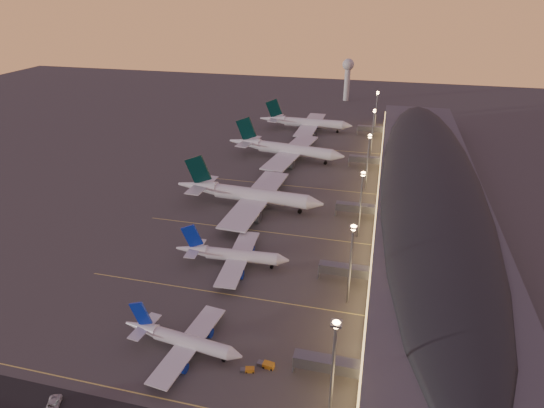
{
  "coord_description": "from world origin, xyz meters",
  "views": [
    {
      "loc": [
        40.53,
        -109.99,
        84.38
      ],
      "look_at": [
        2.0,
        45.0,
        7.0
      ],
      "focal_mm": 30.0,
      "sensor_mm": 36.0,
      "label": 1
    }
  ],
  "objects_px": {
    "airliner_wide_near": "(248,195)",
    "radar_tower": "(348,73)",
    "airliner_narrow_north": "(232,255)",
    "service_van_a": "(53,406)",
    "baggage_tug_a": "(248,370)",
    "airliner_narrow_south": "(182,340)",
    "airliner_wide_mid": "(285,149)",
    "airliner_wide_far": "(305,123)",
    "baggage_tug_b": "(266,365)"
  },
  "relations": [
    {
      "from": "airliner_wide_far",
      "to": "radar_tower",
      "type": "distance_m",
      "value": 93.52
    },
    {
      "from": "airliner_wide_mid",
      "to": "airliner_narrow_north",
      "type": "bearing_deg",
      "value": -79.1
    },
    {
      "from": "airliner_narrow_north",
      "to": "airliner_wide_far",
      "type": "xyz_separation_m",
      "value": [
        -3.82,
        158.64,
        1.36
      ]
    },
    {
      "from": "airliner_narrow_north",
      "to": "radar_tower",
      "type": "height_order",
      "value": "radar_tower"
    },
    {
      "from": "airliner_narrow_south",
      "to": "baggage_tug_a",
      "type": "xyz_separation_m",
      "value": [
        18.32,
        -2.99,
        -2.65
      ]
    },
    {
      "from": "airliner_narrow_south",
      "to": "baggage_tug_b",
      "type": "relative_size",
      "value": 7.67
    },
    {
      "from": "airliner_wide_far",
      "to": "service_van_a",
      "type": "bearing_deg",
      "value": -92.81
    },
    {
      "from": "airliner_wide_near",
      "to": "baggage_tug_a",
      "type": "distance_m",
      "value": 91.13
    },
    {
      "from": "airliner_wide_near",
      "to": "baggage_tug_b",
      "type": "height_order",
      "value": "airliner_wide_near"
    },
    {
      "from": "airliner_wide_far",
      "to": "baggage_tug_a",
      "type": "relative_size",
      "value": 16.61
    },
    {
      "from": "service_van_a",
      "to": "radar_tower",
      "type": "bearing_deg",
      "value": 62.85
    },
    {
      "from": "radar_tower",
      "to": "baggage_tug_a",
      "type": "relative_size",
      "value": 9.04
    },
    {
      "from": "airliner_narrow_north",
      "to": "radar_tower",
      "type": "distance_m",
      "value": 250.04
    },
    {
      "from": "airliner_narrow_north",
      "to": "radar_tower",
      "type": "bearing_deg",
      "value": 83.61
    },
    {
      "from": "airliner_wide_mid",
      "to": "service_van_a",
      "type": "xyz_separation_m",
      "value": [
        -15.18,
        -168.19,
        -4.54
      ]
    },
    {
      "from": "airliner_wide_far",
      "to": "airliner_wide_near",
      "type": "bearing_deg",
      "value": -90.38
    },
    {
      "from": "airliner_wide_far",
      "to": "airliner_narrow_south",
      "type": "bearing_deg",
      "value": -87.46
    },
    {
      "from": "airliner_wide_mid",
      "to": "airliner_narrow_south",
      "type": "bearing_deg",
      "value": -79.79
    },
    {
      "from": "radar_tower",
      "to": "service_van_a",
      "type": "height_order",
      "value": "radar_tower"
    },
    {
      "from": "airliner_narrow_north",
      "to": "airliner_wide_far",
      "type": "height_order",
      "value": "airliner_wide_far"
    },
    {
      "from": "airliner_narrow_north",
      "to": "airliner_wide_mid",
      "type": "bearing_deg",
      "value": 89.4
    },
    {
      "from": "baggage_tug_b",
      "to": "service_van_a",
      "type": "height_order",
      "value": "service_van_a"
    },
    {
      "from": "airliner_narrow_south",
      "to": "airliner_narrow_north",
      "type": "height_order",
      "value": "airliner_narrow_north"
    },
    {
      "from": "airliner_wide_far",
      "to": "radar_tower",
      "type": "bearing_deg",
      "value": 80.71
    },
    {
      "from": "airliner_wide_far",
      "to": "baggage_tug_b",
      "type": "distance_m",
      "value": 201.45
    },
    {
      "from": "airliner_narrow_south",
      "to": "airliner_wide_near",
      "type": "distance_m",
      "value": 84.61
    },
    {
      "from": "airliner_wide_near",
      "to": "radar_tower",
      "type": "relative_size",
      "value": 1.98
    },
    {
      "from": "airliner_wide_near",
      "to": "radar_tower",
      "type": "distance_m",
      "value": 207.02
    },
    {
      "from": "airliner_narrow_south",
      "to": "airliner_wide_mid",
      "type": "relative_size",
      "value": 0.52
    },
    {
      "from": "airliner_narrow_south",
      "to": "baggage_tug_b",
      "type": "xyz_separation_m",
      "value": [
        22.27,
        -0.48,
        -2.54
      ]
    },
    {
      "from": "airliner_narrow_north",
      "to": "baggage_tug_a",
      "type": "relative_size",
      "value": 10.76
    },
    {
      "from": "baggage_tug_a",
      "to": "baggage_tug_b",
      "type": "distance_m",
      "value": 4.68
    },
    {
      "from": "baggage_tug_a",
      "to": "service_van_a",
      "type": "xyz_separation_m",
      "value": [
        -38.71,
        -20.65,
        0.36
      ]
    },
    {
      "from": "airliner_wide_mid",
      "to": "service_van_a",
      "type": "relative_size",
      "value": 11.01
    },
    {
      "from": "airliner_wide_near",
      "to": "radar_tower",
      "type": "xyz_separation_m",
      "value": [
        20.58,
        205.32,
        16.58
      ]
    },
    {
      "from": "baggage_tug_a",
      "to": "airliner_wide_near",
      "type": "bearing_deg",
      "value": 92.62
    },
    {
      "from": "airliner_wide_mid",
      "to": "baggage_tug_a",
      "type": "distance_m",
      "value": 149.49
    },
    {
      "from": "radar_tower",
      "to": "service_van_a",
      "type": "distance_m",
      "value": 315.69
    },
    {
      "from": "radar_tower",
      "to": "airliner_narrow_north",
      "type": "bearing_deg",
      "value": -93.04
    },
    {
      "from": "airliner_wide_mid",
      "to": "baggage_tug_b",
      "type": "bearing_deg",
      "value": -71.12
    },
    {
      "from": "baggage_tug_b",
      "to": "service_van_a",
      "type": "xyz_separation_m",
      "value": [
        -42.66,
        -23.16,
        0.25
      ]
    },
    {
      "from": "airliner_wide_near",
      "to": "airliner_wide_far",
      "type": "distance_m",
      "value": 115.0
    },
    {
      "from": "airliner_narrow_north",
      "to": "service_van_a",
      "type": "xyz_separation_m",
      "value": [
        -20.17,
        -64.19,
        -2.75
      ]
    },
    {
      "from": "airliner_narrow_south",
      "to": "radar_tower",
      "type": "relative_size",
      "value": 1.04
    },
    {
      "from": "airliner_narrow_north",
      "to": "airliner_wide_mid",
      "type": "relative_size",
      "value": 0.6
    },
    {
      "from": "airliner_narrow_south",
      "to": "airliner_narrow_north",
      "type": "bearing_deg",
      "value": 97.05
    },
    {
      "from": "airliner_narrow_south",
      "to": "airliner_wide_near",
      "type": "xyz_separation_m",
      "value": [
        -7.58,
        84.25,
        2.19
      ]
    },
    {
      "from": "airliner_wide_far",
      "to": "service_van_a",
      "type": "relative_size",
      "value": 10.12
    },
    {
      "from": "service_van_a",
      "to": "baggage_tug_a",
      "type": "bearing_deg",
      "value": 7.01
    },
    {
      "from": "airliner_narrow_south",
      "to": "service_van_a",
      "type": "height_order",
      "value": "airliner_narrow_south"
    }
  ]
}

